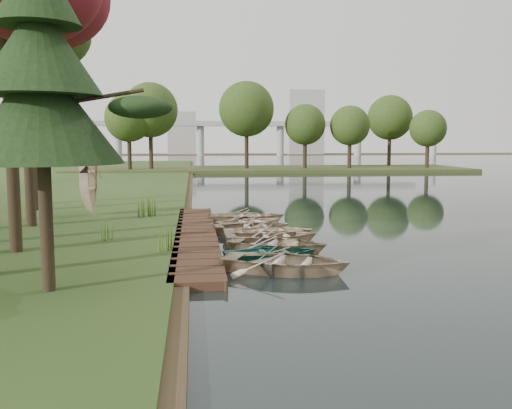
{
  "coord_description": "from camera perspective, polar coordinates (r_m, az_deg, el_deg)",
  "views": [
    {
      "loc": [
        -1.64,
        -22.46,
        3.95
      ],
      "look_at": [
        0.91,
        1.04,
        1.28
      ],
      "focal_mm": 40.0,
      "sensor_mm": 36.0,
      "label": 1
    }
  ],
  "objects": [
    {
      "name": "stored_rowboat",
      "position": [
        29.08,
        -16.11,
        -0.24
      ],
      "size": [
        3.96,
        2.99,
        0.78
      ],
      "primitive_type": "imported",
      "rotation": [
        3.14,
        0.0,
        1.48
      ],
      "color": "#CBB293",
      "rests_on": "bank"
    },
    {
      "name": "rowboat_4",
      "position": [
        22.52,
        1.26,
        -2.57
      ],
      "size": [
        3.64,
        2.64,
        0.74
      ],
      "primitive_type": "imported",
      "rotation": [
        0.0,
        0.0,
        1.6
      ],
      "color": "#CBB293",
      "rests_on": "water"
    },
    {
      "name": "tree_2",
      "position": [
        20.54,
        -23.85,
        18.16
      ],
      "size": [
        4.56,
        4.56,
        10.01
      ],
      "color": "black",
      "rests_on": "bank"
    },
    {
      "name": "tree_4",
      "position": [
        26.53,
        -22.37,
        17.85
      ],
      "size": [
        4.8,
        4.8,
        11.23
      ],
      "color": "black",
      "rests_on": "bank"
    },
    {
      "name": "rowboat_6",
      "position": [
        25.47,
        -0.58,
        -1.62
      ],
      "size": [
        3.73,
        3.25,
        0.65
      ],
      "primitive_type": "imported",
      "rotation": [
        0.0,
        0.0,
        1.96
      ],
      "color": "#CBB293",
      "rests_on": "water"
    },
    {
      "name": "far_trees",
      "position": [
        72.78,
        -1.24,
        8.4
      ],
      "size": [
        45.6,
        5.6,
        8.8
      ],
      "color": "black",
      "rests_on": "peninsula"
    },
    {
      "name": "ground",
      "position": [
        22.87,
        -2.0,
        -3.5
      ],
      "size": [
        300.0,
        300.0,
        0.0
      ],
      "primitive_type": "plane",
      "color": "#3D2F1D"
    },
    {
      "name": "building_a",
      "position": [
        165.59,
        4.86,
        8.18
      ],
      "size": [
        10.0,
        8.0,
        18.0
      ],
      "primitive_type": "cube",
      "color": "#A5A5A0",
      "rests_on": "ground"
    },
    {
      "name": "reeds_0",
      "position": [
        19.07,
        -9.01,
        -3.28
      ],
      "size": [
        0.6,
        0.6,
        0.9
      ],
      "primitive_type": "cone",
      "color": "#3F661E",
      "rests_on": "bank"
    },
    {
      "name": "rowboat_2",
      "position": [
        19.97,
        2.14,
        -3.75
      ],
      "size": [
        4.19,
        3.65,
        0.73
      ],
      "primitive_type": "imported",
      "rotation": [
        0.0,
        0.0,
        1.18
      ],
      "color": "#CBB293",
      "rests_on": "water"
    },
    {
      "name": "tree_6",
      "position": [
        35.51,
        -21.28,
        15.94
      ],
      "size": [
        5.16,
        5.16,
        12.04
      ],
      "color": "black",
      "rests_on": "bank"
    },
    {
      "name": "pine_tree",
      "position": [
        14.57,
        -20.78,
        11.87
      ],
      "size": [
        3.8,
        3.8,
        8.19
      ],
      "color": "black",
      "rests_on": "bank"
    },
    {
      "name": "bridge",
      "position": [
        143.18,
        -0.62,
        7.71
      ],
      "size": [
        95.9,
        4.0,
        8.6
      ],
      "color": "#A5A5A0",
      "rests_on": "ground"
    },
    {
      "name": "reeds_2",
      "position": [
        27.61,
        -11.29,
        -0.34
      ],
      "size": [
        0.6,
        0.6,
        0.88
      ],
      "primitive_type": "cone",
      "color": "#3F661E",
      "rests_on": "bank"
    },
    {
      "name": "rowboat_3",
      "position": [
        21.53,
        1.59,
        -3.0
      ],
      "size": [
        3.73,
        2.8,
        0.73
      ],
      "primitive_type": "imported",
      "rotation": [
        0.0,
        0.0,
        1.65
      ],
      "color": "#CBB293",
      "rests_on": "water"
    },
    {
      "name": "rowboat_7",
      "position": [
        27.12,
        -0.89,
        -1.02
      ],
      "size": [
        3.68,
        2.7,
        0.74
      ],
      "primitive_type": "imported",
      "rotation": [
        0.0,
        0.0,
        1.53
      ],
      "color": "#CBB293",
      "rests_on": "water"
    },
    {
      "name": "building_b",
      "position": [
        167.51,
        -7.41,
        7.1
      ],
      "size": [
        8.0,
        8.0,
        12.0
      ],
      "primitive_type": "cube",
      "color": "#A5A5A0",
      "rests_on": "ground"
    },
    {
      "name": "peninsula",
      "position": [
        73.2,
        1.37,
        3.54
      ],
      "size": [
        50.0,
        14.0,
        0.45
      ],
      "primitive_type": "cube",
      "color": "#38401C",
      "rests_on": "ground"
    },
    {
      "name": "boardwalk",
      "position": [
        22.78,
        -6.02,
        -3.18
      ],
      "size": [
        1.6,
        16.0,
        0.3
      ],
      "primitive_type": "cube",
      "color": "#3B2416",
      "rests_on": "ground"
    },
    {
      "name": "rowboat_5",
      "position": [
        24.19,
        -0.39,
        -2.02
      ],
      "size": [
        3.47,
        2.65,
        0.67
      ],
      "primitive_type": "imported",
      "rotation": [
        0.0,
        0.0,
        1.68
      ],
      "color": "#CBB293",
      "rests_on": "water"
    },
    {
      "name": "reeds_1",
      "position": [
        21.75,
        -14.73,
        -2.26
      ],
      "size": [
        0.6,
        0.6,
        0.87
      ],
      "primitive_type": "cone",
      "color": "#3F661E",
      "rests_on": "bank"
    },
    {
      "name": "rowboat_1",
      "position": [
        18.55,
        1.57,
        -4.67
      ],
      "size": [
        3.4,
        2.65,
        0.64
      ],
      "primitive_type": "imported",
      "rotation": [
        0.0,
        0.0,
        1.72
      ],
      "color": "#2D7F6B",
      "rests_on": "water"
    },
    {
      "name": "reeds_3",
      "position": [
        27.86,
        -10.41,
        -0.27
      ],
      "size": [
        0.6,
        0.6,
        0.88
      ],
      "primitive_type": "cone",
      "color": "#3F661E",
      "rests_on": "bank"
    },
    {
      "name": "rowboat_0",
      "position": [
        16.96,
        2.98,
        -5.48
      ],
      "size": [
        4.55,
        3.92,
        0.79
      ],
      "primitive_type": "imported",
      "rotation": [
        0.0,
        0.0,
        1.2
      ],
      "color": "#CBB293",
      "rests_on": "water"
    }
  ]
}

